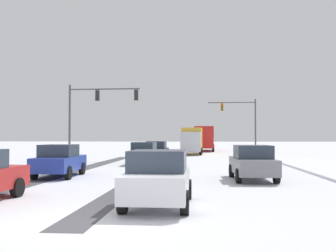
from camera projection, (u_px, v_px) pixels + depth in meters
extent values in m
plane|color=silver|center=(102.00, 220.00, 9.41)|extent=(300.00, 300.00, 0.00)
cube|color=#4C4C51|center=(152.00, 170.00, 23.13)|extent=(0.95, 30.21, 0.01)
cube|color=#4C4C51|center=(78.00, 170.00, 23.50)|extent=(1.18, 30.21, 0.01)
cylinder|color=#47474C|center=(70.00, 122.00, 33.61)|extent=(0.18, 0.18, 6.50)
cylinder|color=#47474C|center=(104.00, 89.00, 33.36)|extent=(6.16, 0.26, 0.12)
cube|color=black|center=(97.00, 96.00, 33.41)|extent=(0.33, 0.25, 0.90)
sphere|color=red|center=(98.00, 92.00, 33.58)|extent=(0.20, 0.20, 0.20)
sphere|color=black|center=(98.00, 96.00, 33.57)|extent=(0.20, 0.20, 0.20)
sphere|color=black|center=(98.00, 99.00, 33.56)|extent=(0.20, 0.20, 0.20)
cube|color=black|center=(136.00, 95.00, 33.06)|extent=(0.33, 0.25, 0.90)
sphere|color=red|center=(137.00, 92.00, 33.22)|extent=(0.20, 0.20, 0.20)
sphere|color=black|center=(137.00, 95.00, 33.21)|extent=(0.20, 0.20, 0.20)
sphere|color=black|center=(137.00, 99.00, 33.21)|extent=(0.20, 0.20, 0.20)
cylinder|color=#47474C|center=(255.00, 126.00, 46.08)|extent=(0.18, 0.18, 6.50)
cylinder|color=#47474C|center=(231.00, 103.00, 46.45)|extent=(5.60, 0.24, 0.12)
cube|color=#B79319|center=(222.00, 107.00, 46.56)|extent=(0.33, 0.25, 0.90)
sphere|color=red|center=(222.00, 105.00, 46.40)|extent=(0.20, 0.20, 0.20)
sphere|color=black|center=(222.00, 107.00, 46.40)|extent=(0.20, 0.20, 0.20)
sphere|color=black|center=(222.00, 110.00, 46.39)|extent=(0.20, 0.20, 0.20)
cube|color=black|center=(157.00, 152.00, 33.41)|extent=(1.76, 4.12, 0.70)
cube|color=#2D3847|center=(157.00, 145.00, 33.28)|extent=(1.59, 1.92, 0.60)
cylinder|color=black|center=(150.00, 156.00, 34.74)|extent=(0.23, 0.64, 0.64)
cylinder|color=black|center=(168.00, 156.00, 34.58)|extent=(0.23, 0.64, 0.64)
cylinder|color=black|center=(145.00, 157.00, 32.21)|extent=(0.23, 0.64, 0.64)
cylinder|color=black|center=(164.00, 157.00, 32.06)|extent=(0.23, 0.64, 0.64)
cube|color=#194C2D|center=(144.00, 155.00, 28.05)|extent=(1.85, 4.16, 0.70)
cube|color=#2D3847|center=(144.00, 146.00, 27.92)|extent=(1.63, 1.96, 0.60)
cylinder|color=black|center=(137.00, 159.00, 29.40)|extent=(0.24, 0.65, 0.64)
cylinder|color=black|center=(158.00, 159.00, 29.20)|extent=(0.24, 0.65, 0.64)
cylinder|color=black|center=(130.00, 161.00, 26.88)|extent=(0.24, 0.65, 0.64)
cylinder|color=black|center=(153.00, 161.00, 26.68)|extent=(0.24, 0.65, 0.64)
cube|color=#233899|center=(60.00, 163.00, 19.49)|extent=(1.89, 4.18, 0.70)
cube|color=#2D3847|center=(59.00, 151.00, 19.36)|extent=(1.65, 1.97, 0.60)
cylinder|color=black|center=(52.00, 168.00, 20.78)|extent=(0.25, 0.65, 0.64)
cylinder|color=black|center=(82.00, 168.00, 20.72)|extent=(0.25, 0.65, 0.64)
cylinder|color=black|center=(34.00, 173.00, 18.24)|extent=(0.25, 0.65, 0.64)
cylinder|color=black|center=(68.00, 173.00, 18.18)|extent=(0.25, 0.65, 0.64)
cube|color=slate|center=(252.00, 166.00, 17.97)|extent=(1.86, 4.16, 0.70)
cube|color=#2D3847|center=(253.00, 152.00, 17.84)|extent=(1.63, 1.96, 0.60)
cylinder|color=black|center=(232.00, 171.00, 19.27)|extent=(0.24, 0.65, 0.64)
cylinder|color=black|center=(264.00, 171.00, 19.20)|extent=(0.24, 0.65, 0.64)
cylinder|color=black|center=(239.00, 176.00, 16.73)|extent=(0.24, 0.65, 0.64)
cylinder|color=black|center=(276.00, 176.00, 16.66)|extent=(0.24, 0.65, 0.64)
cube|color=silver|center=(159.00, 183.00, 11.32)|extent=(1.71, 4.10, 0.70)
cube|color=#2D3847|center=(158.00, 161.00, 11.19)|extent=(1.56, 1.90, 0.60)
cylinder|color=black|center=(138.00, 189.00, 12.65)|extent=(0.22, 0.64, 0.64)
cylinder|color=black|center=(188.00, 189.00, 12.51)|extent=(0.22, 0.64, 0.64)
cylinder|color=black|center=(123.00, 202.00, 10.11)|extent=(0.22, 0.64, 0.64)
cylinder|color=black|center=(185.00, 203.00, 9.98)|extent=(0.22, 0.64, 0.64)
cylinder|color=black|center=(17.00, 187.00, 12.94)|extent=(0.25, 0.65, 0.64)
cube|color=#B21E1E|center=(205.00, 137.00, 55.34)|extent=(2.84, 11.07, 2.90)
cube|color=#283342|center=(205.00, 135.00, 55.35)|extent=(2.85, 10.19, 0.90)
cylinder|color=black|center=(213.00, 148.00, 51.34)|extent=(0.33, 0.97, 0.96)
cylinder|color=black|center=(195.00, 148.00, 51.61)|extent=(0.33, 0.97, 0.96)
cylinder|color=black|center=(213.00, 147.00, 58.44)|extent=(0.33, 0.97, 0.96)
cylinder|color=black|center=(197.00, 147.00, 58.71)|extent=(0.33, 0.97, 0.96)
cube|color=#B7BABF|center=(191.00, 142.00, 41.50)|extent=(2.16, 2.25, 2.10)
cube|color=gold|center=(192.00, 139.00, 45.18)|extent=(2.33, 5.25, 2.60)
cylinder|color=black|center=(200.00, 151.00, 41.80)|extent=(0.30, 0.85, 0.84)
cylinder|color=black|center=(182.00, 151.00, 42.01)|extent=(0.30, 0.85, 0.84)
cylinder|color=black|center=(201.00, 150.00, 46.46)|extent=(0.30, 0.85, 0.84)
cylinder|color=black|center=(185.00, 150.00, 46.68)|extent=(0.30, 0.85, 0.84)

